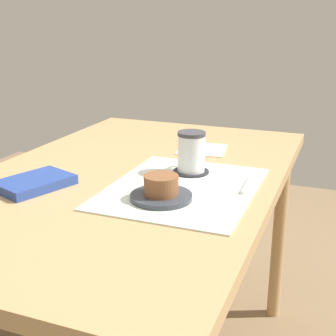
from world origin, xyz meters
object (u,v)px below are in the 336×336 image
at_px(dining_table, 131,200).
at_px(pastry_plate, 161,197).
at_px(coffee_mug, 192,151).
at_px(pastry, 161,185).
at_px(small_book, 35,183).

xyz_separation_m(dining_table, pastry_plate, (-0.16, -0.16, 0.09)).
height_order(dining_table, pastry_plate, pastry_plate).
bearing_deg(coffee_mug, pastry, 179.34).
distance_m(pastry, coffee_mug, 0.22).
bearing_deg(dining_table, pastry, -135.11).
bearing_deg(small_book, dining_table, -23.18).
distance_m(pastry_plate, pastry, 0.03).
distance_m(dining_table, pastry_plate, 0.24).
height_order(pastry_plate, pastry, pastry).
height_order(pastry_plate, small_book, small_book).
xyz_separation_m(pastry_plate, small_book, (-0.03, 0.33, 0.00)).
bearing_deg(dining_table, pastry_plate, -135.11).
bearing_deg(pastry_plate, dining_table, 44.89).
relative_size(dining_table, small_book, 7.15).
distance_m(coffee_mug, small_book, 0.42).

